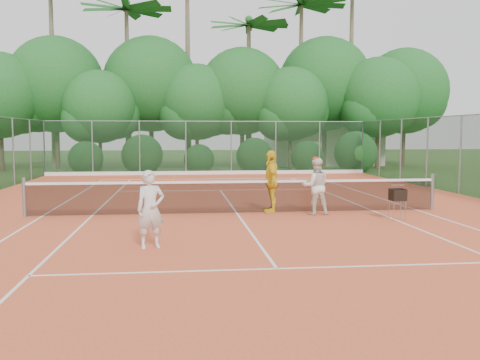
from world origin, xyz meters
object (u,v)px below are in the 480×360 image
at_px(player_yellow, 271,181).
at_px(ball_hopper, 398,195).
at_px(player_center_grp, 316,186).
at_px(player_white, 151,209).

distance_m(player_yellow, ball_hopper, 3.61).
bearing_deg(player_center_grp, ball_hopper, -32.79).
relative_size(player_white, player_yellow, 0.87).
xyz_separation_m(player_center_grp, player_yellow, (-1.19, 0.56, 0.10)).
bearing_deg(player_white, player_yellow, 37.45).
bearing_deg(player_yellow, ball_hopper, 62.82).
distance_m(player_center_grp, player_yellow, 1.32).
bearing_deg(player_center_grp, player_yellow, 154.61).
distance_m(player_white, ball_hopper, 6.96).
height_order(player_white, player_yellow, player_yellow).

